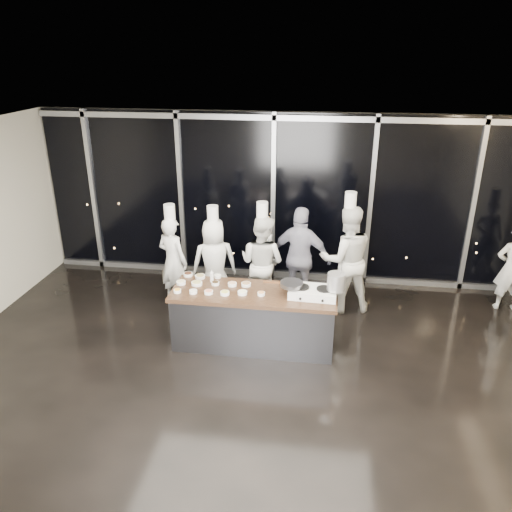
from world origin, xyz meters
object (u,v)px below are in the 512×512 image
Objects in this scene: frying_pan at (291,284)px; guest at (301,258)px; chef_left at (214,262)px; chef_side at (512,267)px; chef_right at (346,259)px; chef_far_left at (173,260)px; stock_pot at (336,282)px; demo_counter at (254,318)px; stove at (313,292)px; chef_center at (262,262)px.

frying_pan is 0.33× the size of guest.
chef_side is at bearing 166.70° from chef_left.
chef_right is at bearing 8.22° from chef_side.
stock_pot is at bearing -178.27° from chef_far_left.
chef_side is (3.65, 1.76, -0.28)m from frying_pan.
guest reaches higher than stock_pot.
chef_left reaches higher than stock_pot.
demo_counter is 4.15× the size of frying_pan.
frying_pan is 1.59m from chef_right.
guest is at bearing 112.26° from stock_pot.
chef_far_left reaches higher than chef_side.
chef_left is (-1.74, 1.21, -0.15)m from stove.
chef_center reaches higher than demo_counter.
chef_right is (0.51, 1.36, -0.02)m from stove.
demo_counter is at bearing -178.08° from stove.
demo_counter is at bearing 78.61° from guest.
demo_counter is at bearing 30.42° from chef_right.
demo_counter is 1.28× the size of chef_center.
chef_side is at bearing 30.61° from stove.
frying_pan is at bearing 44.50° from chef_right.
chef_far_left is (-2.15, 1.14, -0.24)m from frying_pan.
chef_center is at bearing -8.03° from chef_right.
demo_counter is at bearing 22.64° from chef_side.
chef_center is 1.43m from chef_right.
demo_counter is 1.01m from stove.
demo_counter is 0.83m from frying_pan.
chef_center is 0.91× the size of chef_right.
stock_pot reaches higher than frying_pan.
stove is 0.37× the size of chef_center.
chef_left is at bearing 142.59° from frying_pan.
chef_left is 5.10m from chef_side.
chef_side is (3.59, 0.37, -0.11)m from guest.
demo_counter is 1.52m from chef_left.
chef_left reaches higher than demo_counter.
chef_center is (1.56, 0.06, 0.03)m from chef_far_left.
stove is 1.52m from chef_center.
chef_right is (2.25, 0.15, 0.14)m from chef_left.
guest is 0.77m from chef_right.
chef_far_left is 1.00× the size of chef_left.
stove is (0.87, -0.01, 0.51)m from demo_counter.
frying_pan is at bearing 99.85° from guest.
demo_counter is 1.34× the size of chef_far_left.
chef_side is at bearing -149.32° from chef_far_left.
chef_far_left reaches higher than guest.
chef_far_left is at bearing 25.51° from chef_center.
stock_pot reaches higher than stove.
chef_right reaches higher than guest.
stock_pot is at bearing 158.17° from chef_center.
chef_center reaches higher than guest.
guest is at bearing 5.77° from chef_side.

